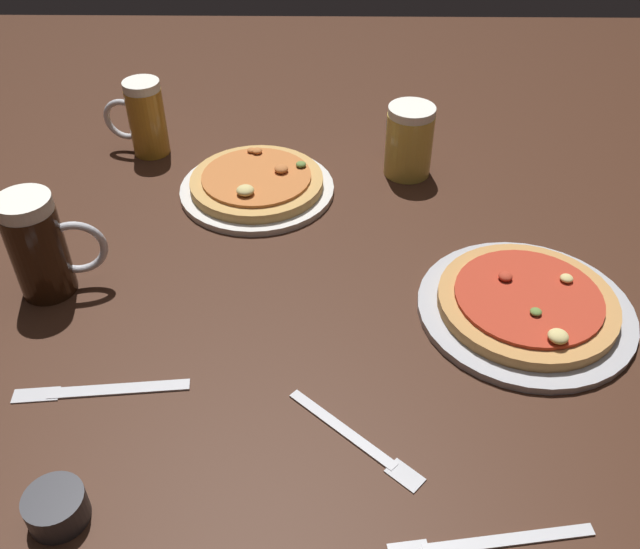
{
  "coord_description": "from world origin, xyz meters",
  "views": [
    {
      "loc": [
        0.01,
        -0.82,
        0.7
      ],
      "look_at": [
        0.0,
        0.0,
        0.02
      ],
      "focal_mm": 38.53,
      "sensor_mm": 36.0,
      "label": 1
    }
  ],
  "objects_px": {
    "fork_left": "(487,542)",
    "beer_mug_dark": "(40,246)",
    "fork_spare": "(356,439)",
    "pizza_plate_far": "(257,184)",
    "ramekin_sauce": "(56,508)",
    "knife_right": "(100,390)",
    "beer_mug_amber": "(408,140)",
    "beer_mug_pale": "(144,118)",
    "pizza_plate_near": "(526,305)"
  },
  "relations": [
    {
      "from": "knife_right",
      "to": "beer_mug_dark",
      "type": "bearing_deg",
      "value": 121.48
    },
    {
      "from": "beer_mug_dark",
      "to": "fork_spare",
      "type": "distance_m",
      "value": 0.55
    },
    {
      "from": "pizza_plate_far",
      "to": "knife_right",
      "type": "xyz_separation_m",
      "value": [
        -0.17,
        -0.48,
        -0.01
      ]
    },
    {
      "from": "ramekin_sauce",
      "to": "knife_right",
      "type": "bearing_deg",
      "value": 90.88
    },
    {
      "from": "beer_mug_dark",
      "to": "knife_right",
      "type": "relative_size",
      "value": 0.72
    },
    {
      "from": "fork_left",
      "to": "beer_mug_amber",
      "type": "bearing_deg",
      "value": 91.81
    },
    {
      "from": "fork_left",
      "to": "beer_mug_dark",
      "type": "bearing_deg",
      "value": 145.4
    },
    {
      "from": "beer_mug_dark",
      "to": "ramekin_sauce",
      "type": "xyz_separation_m",
      "value": [
        0.13,
        -0.39,
        -0.06
      ]
    },
    {
      "from": "pizza_plate_far",
      "to": "fork_left",
      "type": "distance_m",
      "value": 0.76
    },
    {
      "from": "pizza_plate_far",
      "to": "ramekin_sauce",
      "type": "height_order",
      "value": "pizza_plate_far"
    },
    {
      "from": "beer_mug_pale",
      "to": "ramekin_sauce",
      "type": "xyz_separation_m",
      "value": [
        0.07,
        -0.81,
        -0.05
      ]
    },
    {
      "from": "beer_mug_dark",
      "to": "beer_mug_amber",
      "type": "height_order",
      "value": "beer_mug_dark"
    },
    {
      "from": "ramekin_sauce",
      "to": "fork_spare",
      "type": "relative_size",
      "value": 0.41
    },
    {
      "from": "beer_mug_amber",
      "to": "fork_left",
      "type": "distance_m",
      "value": 0.77
    },
    {
      "from": "beer_mug_pale",
      "to": "knife_right",
      "type": "relative_size",
      "value": 0.65
    },
    {
      "from": "ramekin_sauce",
      "to": "knife_right",
      "type": "height_order",
      "value": "ramekin_sauce"
    },
    {
      "from": "pizza_plate_far",
      "to": "beer_mug_pale",
      "type": "relative_size",
      "value": 1.89
    },
    {
      "from": "beer_mug_dark",
      "to": "beer_mug_pale",
      "type": "xyz_separation_m",
      "value": [
        0.06,
        0.43,
        -0.01
      ]
    },
    {
      "from": "fork_left",
      "to": "pizza_plate_near",
      "type": "bearing_deg",
      "value": 71.9
    },
    {
      "from": "pizza_plate_far",
      "to": "beer_mug_dark",
      "type": "relative_size",
      "value": 1.7
    },
    {
      "from": "pizza_plate_near",
      "to": "fork_spare",
      "type": "distance_m",
      "value": 0.35
    },
    {
      "from": "beer_mug_dark",
      "to": "beer_mug_pale",
      "type": "relative_size",
      "value": 1.11
    },
    {
      "from": "beer_mug_amber",
      "to": "ramekin_sauce",
      "type": "height_order",
      "value": "beer_mug_amber"
    },
    {
      "from": "pizza_plate_far",
      "to": "beer_mug_dark",
      "type": "height_order",
      "value": "beer_mug_dark"
    },
    {
      "from": "pizza_plate_near",
      "to": "fork_spare",
      "type": "bearing_deg",
      "value": -137.75
    },
    {
      "from": "pizza_plate_near",
      "to": "fork_left",
      "type": "distance_m",
      "value": 0.39
    },
    {
      "from": "pizza_plate_near",
      "to": "knife_right",
      "type": "relative_size",
      "value": 1.38
    },
    {
      "from": "fork_left",
      "to": "fork_spare",
      "type": "xyz_separation_m",
      "value": [
        -0.14,
        0.13,
        0.0
      ]
    },
    {
      "from": "beer_mug_pale",
      "to": "ramekin_sauce",
      "type": "bearing_deg",
      "value": -85.39
    },
    {
      "from": "beer_mug_dark",
      "to": "fork_left",
      "type": "height_order",
      "value": "beer_mug_dark"
    },
    {
      "from": "ramekin_sauce",
      "to": "fork_left",
      "type": "height_order",
      "value": "ramekin_sauce"
    },
    {
      "from": "beer_mug_pale",
      "to": "pizza_plate_near",
      "type": "bearing_deg",
      "value": -35.74
    },
    {
      "from": "pizza_plate_near",
      "to": "beer_mug_amber",
      "type": "bearing_deg",
      "value": 109.75
    },
    {
      "from": "fork_left",
      "to": "knife_right",
      "type": "relative_size",
      "value": 0.99
    },
    {
      "from": "beer_mug_dark",
      "to": "pizza_plate_far",
      "type": "bearing_deg",
      "value": 43.54
    },
    {
      "from": "beer_mug_dark",
      "to": "fork_left",
      "type": "relative_size",
      "value": 0.73
    },
    {
      "from": "knife_right",
      "to": "ramekin_sauce",
      "type": "bearing_deg",
      "value": -89.12
    },
    {
      "from": "fork_spare",
      "to": "ramekin_sauce",
      "type": "bearing_deg",
      "value": -161.98
    },
    {
      "from": "beer_mug_amber",
      "to": "knife_right",
      "type": "height_order",
      "value": "beer_mug_amber"
    },
    {
      "from": "beer_mug_dark",
      "to": "pizza_plate_near",
      "type": "bearing_deg",
      "value": -3.69
    },
    {
      "from": "beer_mug_amber",
      "to": "beer_mug_pale",
      "type": "height_order",
      "value": "beer_mug_pale"
    },
    {
      "from": "beer_mug_dark",
      "to": "fork_left",
      "type": "xyz_separation_m",
      "value": [
        0.6,
        -0.41,
        -0.08
      ]
    },
    {
      "from": "pizza_plate_far",
      "to": "beer_mug_pale",
      "type": "distance_m",
      "value": 0.28
    },
    {
      "from": "fork_left",
      "to": "knife_right",
      "type": "distance_m",
      "value": 0.52
    },
    {
      "from": "ramekin_sauce",
      "to": "beer_mug_dark",
      "type": "bearing_deg",
      "value": 108.35
    },
    {
      "from": "ramekin_sauce",
      "to": "knife_right",
      "type": "xyz_separation_m",
      "value": [
        -0.0,
        0.18,
        -0.02
      ]
    },
    {
      "from": "beer_mug_amber",
      "to": "fork_spare",
      "type": "bearing_deg",
      "value": -100.07
    },
    {
      "from": "pizza_plate_far",
      "to": "fork_spare",
      "type": "height_order",
      "value": "pizza_plate_far"
    },
    {
      "from": "pizza_plate_near",
      "to": "fork_left",
      "type": "relative_size",
      "value": 1.39
    },
    {
      "from": "fork_spare",
      "to": "pizza_plate_far",
      "type": "bearing_deg",
      "value": 106.8
    }
  ]
}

